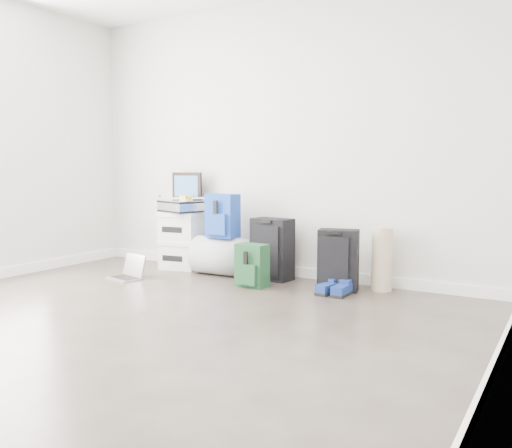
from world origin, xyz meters
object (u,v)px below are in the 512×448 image
Objects in this scene: duffel_bag at (224,256)px; laptop at (129,273)px; briefcase at (181,206)px; carry_on at (338,260)px; large_suitcase at (272,249)px; boxes_stack at (182,240)px.

duffel_bag is 1.67× the size of laptop.
briefcase is 0.71× the size of duffel_bag.
duffel_bag is 1.25m from carry_on.
briefcase is 0.75× the size of large_suitcase.
briefcase is at bearing 171.93° from duffel_bag.
duffel_bag is at bearing -14.67° from boxes_stack.
large_suitcase is 0.73m from carry_on.
carry_on is at bearing 30.05° from laptop.
carry_on is (0.72, -0.11, -0.03)m from large_suitcase.
large_suitcase is (0.52, 0.05, 0.10)m from duffel_bag.
briefcase reaches higher than carry_on.
carry_on is (1.24, -0.06, 0.08)m from duffel_bag.
carry_on reaches higher than laptop.
large_suitcase is at bearing 157.65° from carry_on.
duffel_bag is at bearing 12.67° from briefcase.
duffel_bag is (0.59, -0.07, -0.11)m from boxes_stack.
laptop is at bearing -146.27° from large_suitcase.
large_suitcase reaches higher than carry_on.
duffel_bag reaches higher than laptop.
carry_on is at bearing -12.00° from boxes_stack.
boxes_stack reaches higher than laptop.
laptop is at bearing -81.14° from briefcase.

